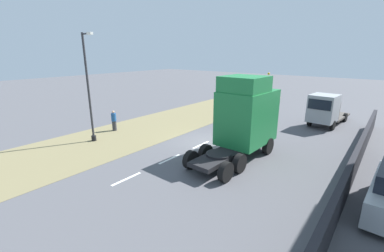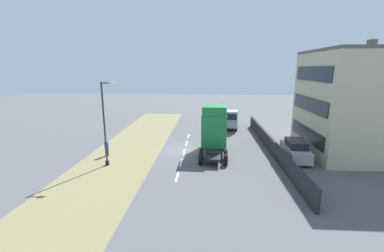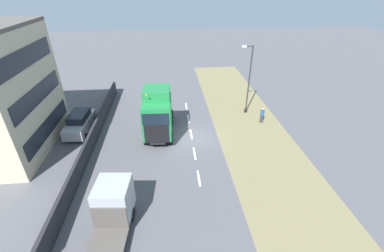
# 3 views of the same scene
# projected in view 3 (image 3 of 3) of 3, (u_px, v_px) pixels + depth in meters

# --- Properties ---
(ground_plane) EXTENTS (120.00, 120.00, 0.00)m
(ground_plane) POSITION_uv_depth(u_px,v_px,m) (192.00, 138.00, 24.44)
(ground_plane) COLOR #515156
(ground_plane) RESTS_ON ground
(grass_verge) EXTENTS (7.00, 44.00, 0.01)m
(grass_verge) POSITION_uv_depth(u_px,v_px,m) (253.00, 135.00, 24.93)
(grass_verge) COLOR olive
(grass_verge) RESTS_ON ground
(lane_markings) EXTENTS (0.16, 14.60, 0.00)m
(lane_markings) POSITION_uv_depth(u_px,v_px,m) (191.00, 134.00, 25.04)
(lane_markings) COLOR white
(lane_markings) RESTS_ON ground
(boundary_wall) EXTENTS (0.25, 24.00, 1.53)m
(boundary_wall) POSITION_uv_depth(u_px,v_px,m) (93.00, 136.00, 23.32)
(boundary_wall) COLOR #232328
(boundary_wall) RESTS_ON ground
(lorry_cab) EXTENTS (2.83, 6.77, 5.03)m
(lorry_cab) POSITION_uv_depth(u_px,v_px,m) (158.00, 115.00, 23.33)
(lorry_cab) COLOR black
(lorry_cab) RESTS_ON ground
(flatbed_truck) EXTENTS (2.56, 6.37, 2.84)m
(flatbed_truck) POSITION_uv_depth(u_px,v_px,m) (113.00, 208.00, 15.07)
(flatbed_truck) COLOR #999EA3
(flatbed_truck) RESTS_ON ground
(parked_car) EXTENTS (2.14, 4.83, 1.95)m
(parked_car) POSITION_uv_depth(u_px,v_px,m) (80.00, 123.00, 25.10)
(parked_car) COLOR #9EA3A8
(parked_car) RESTS_ON ground
(lamp_post) EXTENTS (1.29, 0.33, 7.45)m
(lamp_post) POSITION_uv_depth(u_px,v_px,m) (248.00, 83.00, 27.46)
(lamp_post) COLOR black
(lamp_post) RESTS_ON ground
(pedestrian) EXTENTS (0.39, 0.39, 1.67)m
(pedestrian) POSITION_uv_depth(u_px,v_px,m) (262.00, 115.00, 26.71)
(pedestrian) COLOR #333338
(pedestrian) RESTS_ON ground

